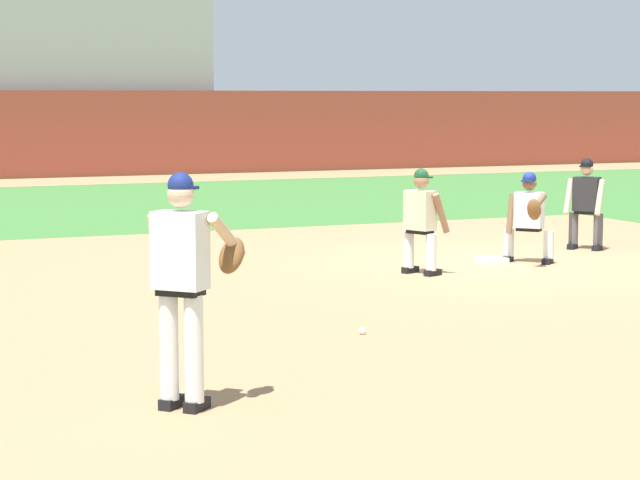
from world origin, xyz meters
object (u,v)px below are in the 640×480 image
at_px(umpire, 586,200).
at_px(baseball, 362,331).
at_px(pitcher, 185,276).
at_px(first_baseman, 529,214).
at_px(baserunner, 421,217).
at_px(first_base_bag, 491,260).

bearing_deg(umpire, baseball, -141.72).
relative_size(pitcher, first_baseman, 1.39).
bearing_deg(baserunner, umpire, 20.72).
xyz_separation_m(baseball, baserunner, (2.59, 3.57, 0.76)).
bearing_deg(baseball, baserunner, 54.06).
bearing_deg(baserunner, baseball, -125.94).
bearing_deg(baserunner, pitcher, -131.77).
distance_m(baserunner, umpire, 3.98).
distance_m(baseball, baserunner, 4.48).
distance_m(baseball, umpire, 8.08).
distance_m(first_base_bag, baserunner, 1.78).
height_order(first_base_bag, pitcher, pitcher).
height_order(first_base_bag, first_baseman, first_baseman).
distance_m(pitcher, first_baseman, 9.48).
distance_m(baseball, pitcher, 3.56).
xyz_separation_m(first_base_bag, baseball, (-4.09, -4.17, -0.01)).
bearing_deg(first_baseman, first_base_bag, 156.82).
height_order(first_baseman, umpire, umpire).
bearing_deg(first_baseman, pitcher, -139.22).
xyz_separation_m(first_baseman, baserunner, (-1.99, -0.39, 0.06)).
bearing_deg(first_baseman, baseball, -139.16).
xyz_separation_m(first_base_bag, first_baseman, (0.49, -0.21, 0.69)).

